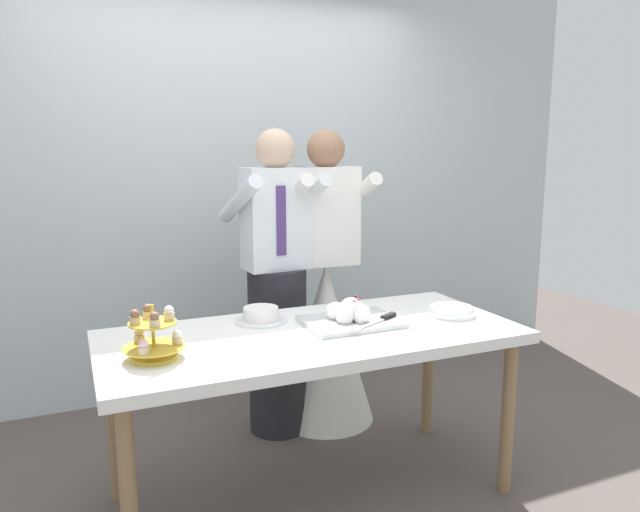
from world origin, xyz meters
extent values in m
plane|color=#564C47|center=(0.00, 0.00, 0.00)|extent=(8.00, 8.00, 0.00)
cube|color=silver|center=(0.00, 1.43, 1.45)|extent=(5.20, 0.10, 2.90)
cube|color=white|center=(0.00, 0.00, 0.75)|extent=(1.80, 0.80, 0.05)
cylinder|color=olive|center=(-0.82, -0.32, 0.36)|extent=(0.06, 0.06, 0.72)
cylinder|color=olive|center=(0.82, -0.32, 0.36)|extent=(0.06, 0.06, 0.72)
cylinder|color=olive|center=(-0.82, 0.32, 0.36)|extent=(0.06, 0.06, 0.72)
cylinder|color=olive|center=(0.82, 0.32, 0.36)|extent=(0.06, 0.06, 0.72)
cylinder|color=gold|center=(-0.68, -0.08, 0.78)|extent=(0.17, 0.17, 0.01)
cylinder|color=gold|center=(-0.68, -0.08, 0.88)|extent=(0.01, 0.01, 0.21)
cylinder|color=gold|center=(-0.68, -0.08, 0.82)|extent=(0.23, 0.23, 0.01)
cylinder|color=#D1B784|center=(-0.59, -0.09, 0.84)|extent=(0.04, 0.04, 0.03)
sphere|color=white|center=(-0.59, -0.09, 0.86)|extent=(0.04, 0.04, 0.04)
cylinder|color=#D1B784|center=(-0.72, 0.00, 0.84)|extent=(0.04, 0.04, 0.03)
sphere|color=#D6B27A|center=(-0.72, 0.00, 0.86)|extent=(0.04, 0.04, 0.04)
cylinder|color=#D1B784|center=(-0.73, -0.15, 0.84)|extent=(0.04, 0.04, 0.03)
sphere|color=#EAB7C6|center=(-0.73, -0.15, 0.86)|extent=(0.04, 0.04, 0.04)
cylinder|color=gold|center=(-0.68, -0.08, 0.92)|extent=(0.18, 0.18, 0.01)
cylinder|color=#D1B784|center=(-0.62, -0.07, 0.93)|extent=(0.04, 0.04, 0.03)
sphere|color=white|center=(-0.62, -0.07, 0.96)|extent=(0.04, 0.04, 0.04)
cylinder|color=#D1B784|center=(-0.69, -0.02, 0.93)|extent=(0.04, 0.04, 0.03)
sphere|color=brown|center=(-0.69, -0.02, 0.96)|extent=(0.04, 0.04, 0.04)
cylinder|color=#D1B784|center=(-0.74, -0.08, 0.93)|extent=(0.04, 0.04, 0.03)
sphere|color=brown|center=(-0.74, -0.08, 0.96)|extent=(0.04, 0.04, 0.04)
cylinder|color=#D1B784|center=(-0.68, -0.14, 0.93)|extent=(0.04, 0.04, 0.03)
sphere|color=brown|center=(-0.68, -0.14, 0.96)|extent=(0.04, 0.04, 0.04)
cube|color=silver|center=(0.20, 0.03, 0.79)|extent=(0.42, 0.31, 0.02)
sphere|color=white|center=(0.26, 0.03, 0.82)|extent=(0.07, 0.07, 0.07)
sphere|color=white|center=(0.22, 0.10, 0.83)|extent=(0.08, 0.08, 0.08)
sphere|color=white|center=(0.14, 0.07, 0.83)|extent=(0.09, 0.09, 0.09)
sphere|color=white|center=(0.15, -0.01, 0.83)|extent=(0.08, 0.08, 0.08)
sphere|color=white|center=(0.22, -0.04, 0.83)|extent=(0.07, 0.07, 0.07)
sphere|color=white|center=(0.20, 0.03, 0.84)|extent=(0.11, 0.11, 0.11)
sphere|color=#2D1938|center=(0.23, 0.05, 0.89)|extent=(0.02, 0.02, 0.02)
sphere|color=#DB474C|center=(0.20, 0.03, 0.88)|extent=(0.02, 0.02, 0.02)
sphere|color=#DB474C|center=(0.22, 0.01, 0.89)|extent=(0.02, 0.02, 0.02)
sphere|color=#DB474C|center=(0.20, 0.00, 0.89)|extent=(0.02, 0.02, 0.02)
sphere|color=#2D1938|center=(0.24, 0.04, 0.89)|extent=(0.02, 0.02, 0.02)
sphere|color=#DB474C|center=(0.19, 0.01, 0.88)|extent=(0.02, 0.02, 0.02)
cube|color=silver|center=(0.23, -0.09, 0.80)|extent=(0.22, 0.12, 0.00)
cube|color=black|center=(0.36, -0.02, 0.81)|extent=(0.09, 0.06, 0.02)
cylinder|color=white|center=(0.70, -0.04, 0.78)|extent=(0.20, 0.20, 0.01)
cylinder|color=white|center=(0.70, -0.04, 0.79)|extent=(0.20, 0.20, 0.01)
cylinder|color=white|center=(0.71, -0.04, 0.80)|extent=(0.20, 0.20, 0.01)
cylinder|color=white|center=(0.70, -0.03, 0.81)|extent=(0.20, 0.20, 0.01)
cylinder|color=white|center=(-0.16, 0.23, 0.78)|extent=(0.24, 0.24, 0.01)
cylinder|color=white|center=(-0.16, 0.23, 0.81)|extent=(0.16, 0.16, 0.06)
cylinder|color=#232328|center=(0.07, 0.68, 0.46)|extent=(0.32, 0.32, 0.92)
cube|color=white|center=(0.07, 0.68, 1.19)|extent=(0.35, 0.23, 0.54)
sphere|color=#D8B293|center=(0.07, 0.68, 1.55)|extent=(0.21, 0.21, 0.21)
cylinder|color=white|center=(-0.12, 0.67, 1.30)|extent=(0.11, 0.49, 0.28)
cylinder|color=white|center=(0.25, 0.70, 1.30)|extent=(0.11, 0.49, 0.28)
cube|color=#4C3372|center=(0.07, 0.58, 1.19)|extent=(0.05, 0.02, 0.36)
cone|color=white|center=(0.37, 0.70, 0.46)|extent=(0.56, 0.56, 0.92)
cube|color=white|center=(0.37, 0.70, 1.19)|extent=(0.35, 0.22, 0.54)
sphere|color=#997054|center=(0.37, 0.70, 1.55)|extent=(0.21, 0.21, 0.21)
cylinder|color=white|center=(0.19, 0.71, 1.30)|extent=(0.10, 0.49, 0.28)
cylinder|color=white|center=(0.57, 0.69, 1.30)|extent=(0.10, 0.49, 0.28)
camera|label=1|loc=(-0.95, -2.27, 1.55)|focal=33.17mm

